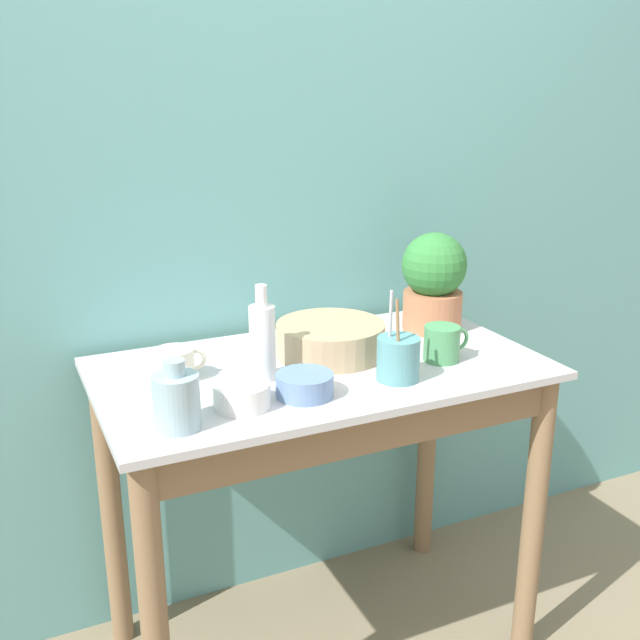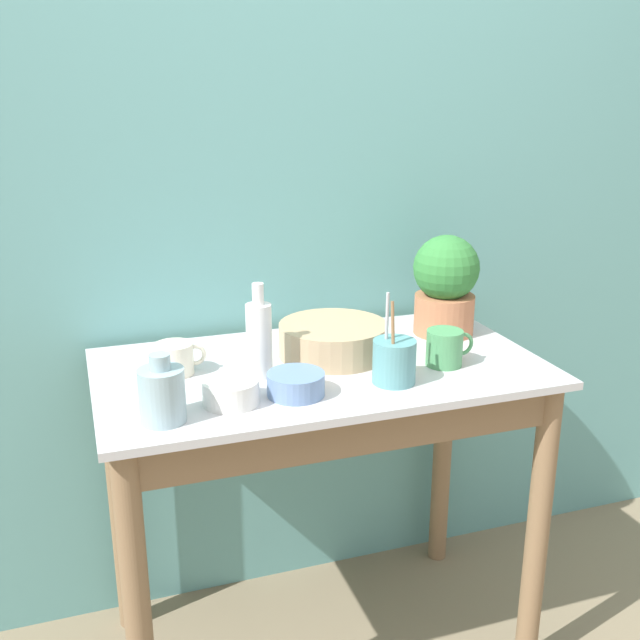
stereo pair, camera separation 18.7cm
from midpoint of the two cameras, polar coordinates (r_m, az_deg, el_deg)
The scene contains 11 objects.
wall_back at distance 2.16m, azimuth -6.68°, elevation 8.17°, with size 6.00×0.05×2.40m.
counter_table at distance 1.97m, azimuth -2.47°, elevation -9.04°, with size 1.13×0.63×0.86m.
potted_plant at distance 2.15m, azimuth 6.20°, elevation 2.98°, with size 0.19×0.19×0.28m.
bowl_wash_large at distance 1.96m, azimuth -1.92°, elevation -1.52°, with size 0.29×0.29×0.09m.
bottle_tall at distance 1.80m, azimuth -7.39°, elevation -1.61°, with size 0.06×0.06×0.24m.
bottle_short at distance 1.60m, azimuth -14.23°, elevation -6.01°, with size 0.10×0.10×0.15m.
mug_cream at distance 1.86m, azimuth -13.81°, elevation -3.34°, with size 0.13×0.09×0.08m.
mug_green at distance 1.94m, azimuth 6.60°, elevation -1.82°, with size 0.13×0.09×0.09m.
bowl_small_enamel_white at distance 1.68m, azimuth -9.18°, elevation -5.75°, with size 0.13×0.13×0.06m.
bowl_small_blue at distance 1.72m, azimuth -4.30°, elevation -5.01°, with size 0.13×0.13×0.05m.
utensil_cup at distance 1.80m, azimuth 3.02°, elevation -2.98°, with size 0.10×0.10×0.22m.
Camera 1 is at (-0.75, -1.30, 1.56)m, focal length 42.00 mm.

